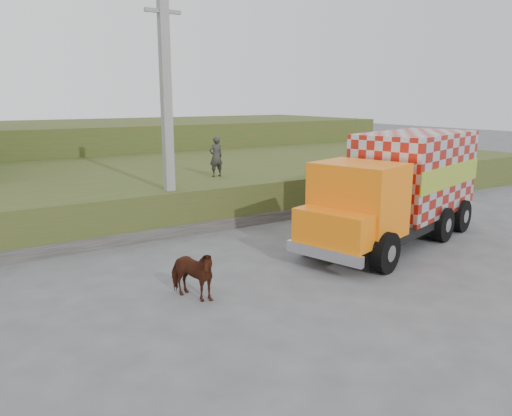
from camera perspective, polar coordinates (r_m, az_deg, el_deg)
ground at (r=13.96m, az=1.64°, el=-6.56°), size 120.00×120.00×0.00m
embankment at (r=22.51m, az=-12.75°, el=2.46°), size 40.00×12.00×1.50m
embankment_far at (r=33.88m, az=-19.79°, el=6.60°), size 40.00×12.00×3.00m
retaining_strip at (r=16.63m, az=-12.31°, el=-2.97°), size 16.00×0.50×0.40m
utility_pole at (r=16.79m, az=-10.17°, el=10.67°), size 1.20×0.30×8.00m
cargo_truck at (r=16.62m, az=16.09°, el=2.38°), size 8.10×4.49×3.45m
cow at (r=11.61m, az=-7.44°, el=-7.48°), size 1.19×1.59×1.22m
pedestrian at (r=19.72m, az=-4.60°, el=5.88°), size 0.59×0.40×1.59m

